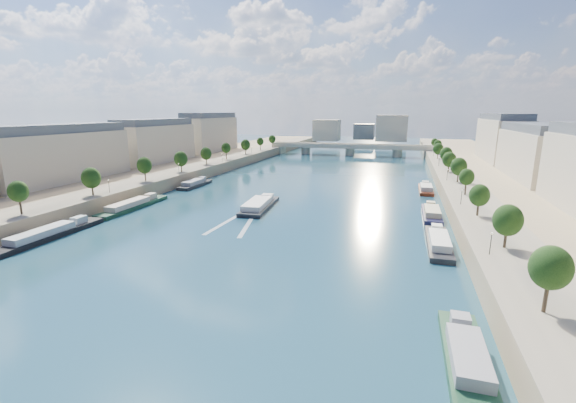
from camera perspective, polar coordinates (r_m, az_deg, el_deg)
The scene contains 17 objects.
ground at distance 136.79m, azimuth 0.88°, elevation 0.42°, with size 700.00×700.00×0.00m, color #0D2C3A.
quay_left at distance 170.31m, azimuth -23.13°, elevation 2.76°, with size 44.00×520.00×5.00m, color #9E8460.
quay_right at distance 135.98m, azimuth 31.49°, elevation -0.56°, with size 44.00×520.00×5.00m, color #9E8460.
pave_left at distance 160.75m, azimuth -19.09°, elevation 3.46°, with size 14.00×520.00×0.10m, color gray.
pave_right at distance 132.34m, azimuth 25.36°, elevation 0.93°, with size 14.00×520.00×0.10m, color gray.
trees_left at distance 160.44m, azimuth -18.23°, elevation 5.47°, with size 4.80×268.80×8.26m.
trees_right at distance 140.91m, azimuth 24.21°, elevation 3.97°, with size 4.80×268.80×8.26m.
lamps_left at distance 149.74m, azimuth -19.98°, elevation 3.78°, with size 0.36×200.36×4.28m.
lamps_right at distance 136.12m, azimuth 23.31°, elevation 2.61°, with size 0.36×200.36×4.28m.
buildings_left at distance 186.11m, azimuth -24.28°, elevation 7.81°, with size 16.00×226.00×23.20m.
buildings_right at distance 149.07m, azimuth 35.86°, elevation 5.40°, with size 16.00×226.00×23.20m.
skyline at distance 349.74m, azimuth 11.50°, elevation 10.42°, with size 79.00×42.00×22.00m.
bridge at distance 275.12m, azimuth 9.18°, elevation 7.81°, with size 112.00×12.00×8.15m.
tour_barge at distance 123.48m, azimuth -4.29°, elevation -0.60°, with size 9.46×25.69×3.60m.
wake at distance 108.86m, azimuth -7.42°, elevation -3.06°, with size 10.74×26.02×0.04m.
moored_barges_left at distance 122.31m, azimuth -26.08°, elevation -2.11°, with size 5.00×123.20×3.60m.
moored_barges_right at distance 89.47m, azimuth 21.72°, elevation -7.01°, with size 5.00×161.46×3.60m.
Camera 1 is at (36.52, -28.27, 30.40)m, focal length 24.00 mm.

